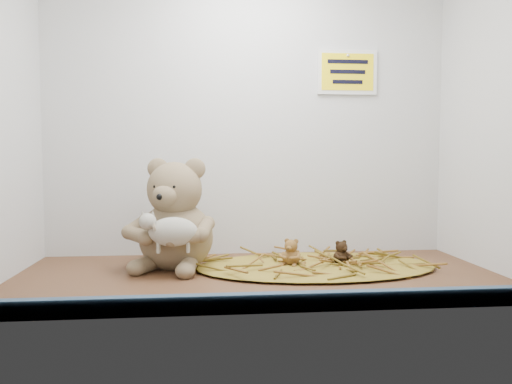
{
  "coord_description": "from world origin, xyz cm",
  "views": [
    {
      "loc": [
        -12.69,
        -120.17,
        28.72
      ],
      "look_at": [
        -0.39,
        3.28,
        20.49
      ],
      "focal_mm": 35.0,
      "sensor_mm": 36.0,
      "label": 1
    }
  ],
  "objects": [
    {
      "name": "front_rail",
      "position": [
        0.0,
        -28.8,
        1.8
      ],
      "size": [
        119.28,
        2.2,
        3.6
      ],
      "primitive_type": "cube",
      "color": "#344C63",
      "rests_on": "shelf_floor"
    },
    {
      "name": "wall_sign",
      "position": [
        30.0,
        29.4,
        55.0
      ],
      "size": [
        16.0,
        1.2,
        11.0
      ],
      "primitive_type": "cube",
      "color": "yellow",
      "rests_on": "back_wall"
    },
    {
      "name": "toy_lamb",
      "position": [
        -20.75,
        0.54,
        11.16
      ],
      "size": [
        15.37,
        9.38,
        9.93
      ],
      "primitive_type": null,
      "color": "beige",
      "rests_on": "main_teddy"
    },
    {
      "name": "mini_teddy_brown",
      "position": [
        22.65,
        7.21,
        4.39
      ],
      "size": [
        6.93,
        7.06,
        6.32
      ],
      "primitive_type": null,
      "rotation": [
        0.0,
        0.0,
        0.45
      ],
      "color": "black",
      "rests_on": "straw_bed"
    },
    {
      "name": "main_teddy",
      "position": [
        -20.75,
        10.92,
        14.48
      ],
      "size": [
        30.3,
        31.08,
        28.96
      ],
      "primitive_type": null,
      "rotation": [
        0.0,
        0.0,
        -0.34
      ],
      "color": "#92815A",
      "rests_on": "shelf_floor"
    },
    {
      "name": "straw_bed",
      "position": [
        15.97,
        7.32,
        0.62
      ],
      "size": [
        63.66,
        36.97,
        1.23
      ],
      "primitive_type": "ellipsoid",
      "color": "olive",
      "rests_on": "shelf_floor"
    },
    {
      "name": "alcove_shell",
      "position": [
        0.0,
        9.0,
        45.0
      ],
      "size": [
        120.4,
        60.2,
        90.4
      ],
      "color": "#422617",
      "rests_on": "ground"
    },
    {
      "name": "mini_teddy_tan",
      "position": [
        9.3,
        7.42,
        4.73
      ],
      "size": [
        7.82,
        7.94,
        7.0
      ],
      "primitive_type": null,
      "rotation": [
        0.0,
        0.0,
        -0.5
      ],
      "color": "brown",
      "rests_on": "straw_bed"
    }
  ]
}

